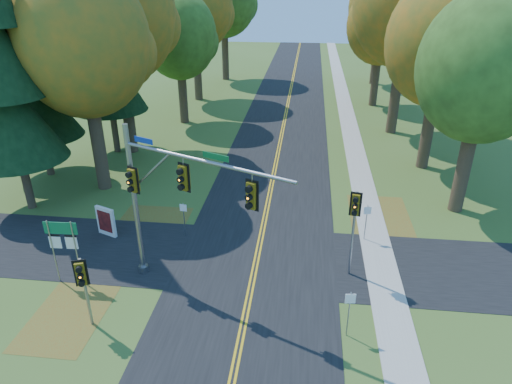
# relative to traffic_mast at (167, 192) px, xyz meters

# --- Properties ---
(ground) EXTENTS (160.00, 160.00, 0.00)m
(ground) POSITION_rel_traffic_mast_xyz_m (3.53, 0.55, -4.80)
(ground) COLOR #405B20
(ground) RESTS_ON ground
(road_main) EXTENTS (8.00, 160.00, 0.02)m
(road_main) POSITION_rel_traffic_mast_xyz_m (3.53, 0.55, -4.79)
(road_main) COLOR black
(road_main) RESTS_ON ground
(road_cross) EXTENTS (60.00, 6.00, 0.02)m
(road_cross) POSITION_rel_traffic_mast_xyz_m (3.53, 2.55, -4.79)
(road_cross) COLOR black
(road_cross) RESTS_ON ground
(centerline_left) EXTENTS (0.10, 160.00, 0.01)m
(centerline_left) POSITION_rel_traffic_mast_xyz_m (3.43, 0.55, -4.78)
(centerline_left) COLOR gold
(centerline_left) RESTS_ON road_main
(centerline_right) EXTENTS (0.10, 160.00, 0.01)m
(centerline_right) POSITION_rel_traffic_mast_xyz_m (3.63, 0.55, -4.78)
(centerline_right) COLOR gold
(centerline_right) RESTS_ON road_main
(sidewalk_east) EXTENTS (1.60, 160.00, 0.06)m
(sidewalk_east) POSITION_rel_traffic_mast_xyz_m (9.73, 0.55, -4.77)
(sidewalk_east) COLOR #9E998E
(sidewalk_east) RESTS_ON ground
(leaf_patch_w_near) EXTENTS (4.00, 6.00, 0.00)m
(leaf_patch_w_near) POSITION_rel_traffic_mast_xyz_m (-2.97, 4.55, -4.80)
(leaf_patch_w_near) COLOR brown
(leaf_patch_w_near) RESTS_ON ground
(leaf_patch_e) EXTENTS (3.50, 8.00, 0.00)m
(leaf_patch_e) POSITION_rel_traffic_mast_xyz_m (10.33, 6.55, -4.80)
(leaf_patch_e) COLOR brown
(leaf_patch_e) RESTS_ON ground
(leaf_patch_w_far) EXTENTS (3.00, 5.00, 0.00)m
(leaf_patch_w_far) POSITION_rel_traffic_mast_xyz_m (-3.97, -2.45, -4.80)
(leaf_patch_w_far) COLOR brown
(leaf_patch_w_far) RESTS_ON ground
(tree_w_a) EXTENTS (8.00, 8.00, 14.15)m
(tree_w_a) POSITION_rel_traffic_mast_xyz_m (-7.60, 9.93, 4.68)
(tree_w_a) COLOR #38281C
(tree_w_a) RESTS_ON ground
(tree_e_a) EXTENTS (7.20, 7.20, 12.73)m
(tree_e_a) POSITION_rel_traffic_mast_xyz_m (15.09, 9.32, 3.73)
(tree_e_a) COLOR #38281C
(tree_e_a) RESTS_ON ground
(tree_w_b) EXTENTS (8.60, 8.60, 15.38)m
(tree_w_b) POSITION_rel_traffic_mast_xyz_m (-8.20, 16.84, 5.56)
(tree_w_b) COLOR #38281C
(tree_w_b) RESTS_ON ground
(tree_e_b) EXTENTS (7.60, 7.60, 13.33)m
(tree_e_b) POSITION_rel_traffic_mast_xyz_m (14.50, 16.13, 4.09)
(tree_e_b) COLOR #38281C
(tree_e_b) RESTS_ON ground
(tree_w_c) EXTENTS (6.80, 6.80, 11.91)m
(tree_w_c) POSITION_rel_traffic_mast_xyz_m (-6.01, 25.02, 3.14)
(tree_w_c) COLOR #38281C
(tree_w_c) RESTS_ON ground
(tree_e_c) EXTENTS (8.80, 8.80, 15.79)m
(tree_e_c) POSITION_rel_traffic_mast_xyz_m (13.41, 24.24, 5.86)
(tree_e_c) COLOR #38281C
(tree_e_c) RESTS_ON ground
(tree_w_d) EXTENTS (8.20, 8.20, 14.56)m
(tree_w_d) POSITION_rel_traffic_mast_xyz_m (-6.60, 33.73, 4.98)
(tree_w_d) COLOR #38281C
(tree_w_d) RESTS_ON ground
(tree_e_d) EXTENTS (7.00, 7.00, 12.32)m
(tree_e_d) POSITION_rel_traffic_mast_xyz_m (12.79, 33.42, 3.43)
(tree_e_d) COLOR #38281C
(tree_e_d) RESTS_ON ground
(tree_e_e) EXTENTS (7.80, 7.80, 13.74)m
(tree_e_e) POSITION_rel_traffic_mast_xyz_m (14.00, 44.13, 4.39)
(tree_e_e) COLOR #38281C
(tree_e_e) RESTS_ON ground
(pine_b) EXTENTS (5.60, 5.60, 17.31)m
(pine_b) POSITION_rel_traffic_mast_xyz_m (-12.47, 11.55, 3.36)
(pine_b) COLOR #38281C
(pine_b) RESTS_ON ground
(pine_c) EXTENTS (5.60, 5.60, 20.56)m
(pine_c) POSITION_rel_traffic_mast_xyz_m (-9.47, 16.55, 4.89)
(pine_c) COLOR #38281C
(pine_c) RESTS_ON ground
(traffic_mast) EXTENTS (7.59, 3.52, 7.47)m
(traffic_mast) POSITION_rel_traffic_mast_xyz_m (0.00, 0.00, 0.00)
(traffic_mast) COLOR gray
(traffic_mast) RESTS_ON ground
(east_signal_pole) EXTENTS (0.52, 0.60, 4.50)m
(east_signal_pole) POSITION_rel_traffic_mast_xyz_m (8.06, 1.61, -1.39)
(east_signal_pole) COLOR gray
(east_signal_pole) RESTS_ON ground
(ped_signal_pole) EXTENTS (0.50, 0.61, 3.32)m
(ped_signal_pole) POSITION_rel_traffic_mast_xyz_m (-2.67, -3.15, -2.33)
(ped_signal_pole) COLOR gray
(ped_signal_pole) RESTS_ON ground
(route_sign_cluster) EXTENTS (1.53, 0.14, 3.28)m
(route_sign_cluster) POSITION_rel_traffic_mast_xyz_m (-4.97, -0.31, -2.49)
(route_sign_cluster) COLOR gray
(route_sign_cluster) RESTS_ON ground
(info_kiosk) EXTENTS (1.21, 0.62, 1.71)m
(info_kiosk) POSITION_rel_traffic_mast_xyz_m (-4.95, 3.91, -3.95)
(info_kiosk) COLOR silver
(info_kiosk) RESTS_ON ground
(reg_sign_e_north) EXTENTS (0.40, 0.11, 2.11)m
(reg_sign_e_north) POSITION_rel_traffic_mast_xyz_m (9.14, 5.02, -3.36)
(reg_sign_e_north) COLOR gray
(reg_sign_e_north) RESTS_ON ground
(reg_sign_e_south) EXTENTS (0.41, 0.09, 2.15)m
(reg_sign_e_south) POSITION_rel_traffic_mast_xyz_m (7.73, -2.43, -3.33)
(reg_sign_e_south) COLOR gray
(reg_sign_e_south) RESTS_ON ground
(reg_sign_w) EXTENTS (0.38, 0.07, 2.01)m
(reg_sign_w) POSITION_rel_traffic_mast_xyz_m (-0.67, 4.37, -3.43)
(reg_sign_w) COLOR gray
(reg_sign_w) RESTS_ON ground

